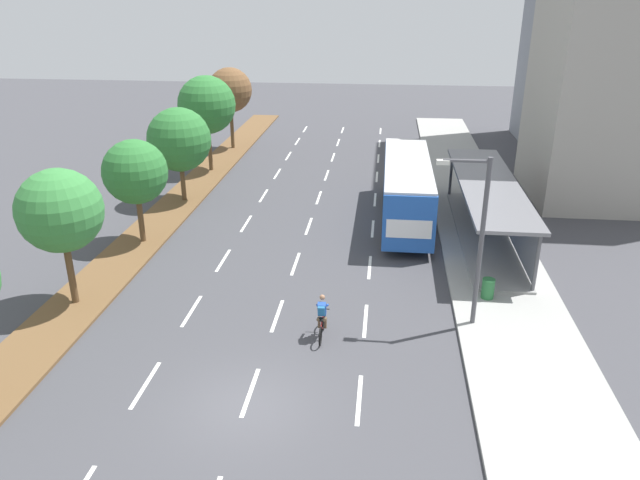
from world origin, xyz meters
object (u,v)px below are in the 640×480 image
median_tree_third (135,172)px  trash_bin (488,288)px  bus (407,185)px  median_tree_second (60,211)px  median_tree_fifth (207,105)px  streetlight (477,232)px  bus_shelter (492,204)px  median_tree_farthest (230,90)px  cyclist (322,318)px  median_tree_fourth (179,140)px

median_tree_third → trash_bin: (16.56, -4.45, -3.16)m
bus → median_tree_second: median_tree_second is taller
median_tree_fifth → streetlight: median_tree_fifth is taller
bus_shelter → median_tree_farthest: 24.90m
bus → cyclist: bus is taller
median_tree_second → median_tree_third: size_ratio=1.08×
trash_bin → bus_shelter: bearing=81.3°
cyclist → streetlight: 6.46m
bus → cyclist: 13.28m
cyclist → trash_bin: 7.43m
median_tree_farthest → streetlight: 30.68m
streetlight → bus_shelter: bearing=77.1°
bus_shelter → cyclist: bus_shelter is taller
streetlight → median_tree_farthest: bearing=120.9°
bus_shelter → trash_bin: 7.29m
bus → median_tree_fourth: (-13.35, 1.80, 1.75)m
median_tree_third → median_tree_fifth: bearing=90.7°
median_tree_fourth → streetlight: 20.33m
median_tree_fifth → median_tree_farthest: (-0.04, 6.59, 0.01)m
bus_shelter → streetlight: bearing=-102.9°
median_tree_farthest → trash_bin: (16.77, -24.22, -4.13)m
median_tree_fourth → trash_bin: size_ratio=6.57×
trash_bin → cyclist: bearing=-151.4°
cyclist → median_tree_second: median_tree_second is taller
median_tree_fifth → median_tree_farthest: size_ratio=1.04×
median_tree_third → median_tree_fourth: median_tree_fourth is taller
cyclist → median_tree_fourth: (-10.03, 14.60, 3.03)m
median_tree_second → median_tree_fifth: 19.79m
cyclist → bus: bearing=75.5°
bus_shelter → median_tree_fourth: size_ratio=2.44×
median_tree_farthest → median_tree_fourth: bearing=-89.0°
streetlight → trash_bin: streetlight is taller
cyclist → median_tree_third: (-10.05, 8.00, 2.95)m
bus_shelter → median_tree_farthest: (-17.85, 17.13, 2.84)m
bus_shelter → cyclist: 13.13m
streetlight → trash_bin: size_ratio=7.65×
median_tree_fifth → trash_bin: median_tree_fifth is taller
median_tree_second → median_tree_fourth: (0.30, 13.18, -0.25)m
bus_shelter → median_tree_second: bearing=-152.7°
trash_bin → streetlight: bearing=-116.1°
median_tree_fifth → trash_bin: bearing=-46.5°
median_tree_fourth → streetlight: bearing=-40.3°
cyclist → trash_bin: size_ratio=2.14×
trash_bin → median_tree_third: bearing=165.0°
bus_shelter → trash_bin: bearing=-98.7°
bus → median_tree_farthest: (-13.57, 14.98, 2.64)m
median_tree_fifth → median_tree_second: bearing=-90.3°
median_tree_third → median_tree_farthest: (-0.21, 19.78, 0.97)m
median_tree_farthest → streetlight: streetlight is taller
bus_shelter → median_tree_fourth: median_tree_fourth is taller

